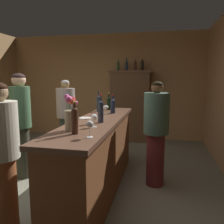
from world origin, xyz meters
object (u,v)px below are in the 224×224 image
object	(u,v)px
bar_counter	(97,157)
patron_near_entrance	(2,152)
wine_glass_rear	(94,118)
bartender	(156,130)
wine_bottle_riesling	(109,102)
wine_glass_front	(90,125)
wine_bottle_merlot	(113,105)
wine_bottle_chardonnay	(101,110)
cheese_plate	(85,118)
display_cabinet	(130,105)
wine_bottle_malbec	(75,119)
wine_glass_mid	(106,107)
display_bottle_left	(118,66)
display_bottle_midright	(142,65)
patron_by_cabinet	(66,115)
patron_redhead	(21,120)
display_bottle_midleft	(127,65)
display_bottle_center	(135,65)
wine_bottle_pinot	(99,103)
flower_arrangement	(71,116)

from	to	relation	value
bar_counter	patron_near_entrance	world-z (taller)	patron_near_entrance
wine_glass_rear	bartender	xyz separation A→B (m)	(0.68, 0.87, -0.30)
wine_bottle_riesling	wine_glass_front	size ratio (longest dim) A/B	1.86
wine_bottle_merlot	wine_bottle_chardonnay	world-z (taller)	wine_bottle_chardonnay
bar_counter	cheese_plate	xyz separation A→B (m)	(-0.19, 0.06, 0.52)
display_cabinet	wine_bottle_riesling	xyz separation A→B (m)	(-0.13, -1.83, 0.24)
wine_bottle_malbec	wine_bottle_chardonnay	bearing A→B (deg)	81.21
wine_glass_mid	display_bottle_left	distance (m)	2.46
display_bottle_midright	patron_by_cabinet	world-z (taller)	display_bottle_midright
display_bottle_left	cheese_plate	bearing A→B (deg)	-88.80
display_cabinet	patron_redhead	xyz separation A→B (m)	(-1.37, -2.58, 0.01)
bartender	bar_counter	bearing A→B (deg)	33.21
cheese_plate	wine_glass_mid	bearing A→B (deg)	66.40
bar_counter	wine_glass_rear	bearing A→B (deg)	-77.90
bar_counter	patron_near_entrance	distance (m)	1.26
wine_glass_mid	cheese_plate	xyz separation A→B (m)	(-0.19, -0.44, -0.10)
display_bottle_left	patron_redhead	size ratio (longest dim) A/B	0.18
patron_redhead	patron_by_cabinet	xyz separation A→B (m)	(0.27, 1.11, -0.09)
display_bottle_midleft	patron_redhead	world-z (taller)	display_bottle_midleft
display_bottle_midright	cheese_plate	bearing A→B (deg)	-101.08
display_bottle_center	cheese_plate	bearing A→B (deg)	-97.57
wine_bottle_merlot	wine_glass_front	bearing A→B (deg)	-86.05
wine_glass_rear	wine_bottle_pinot	bearing A→B (deg)	103.23
bar_counter	wine_glass_front	distance (m)	1.12
display_cabinet	wine_bottle_malbec	distance (m)	3.63
display_cabinet	wine_glass_mid	distance (m)	2.34
display_bottle_left	wine_bottle_malbec	bearing A→B (deg)	-86.10
display_bottle_left	display_bottle_center	size ratio (longest dim) A/B	1.11
patron_by_cabinet	bartender	size ratio (longest dim) A/B	1.01
bar_counter	display_cabinet	xyz separation A→B (m)	(0.06, 2.82, 0.40)
bar_counter	patron_redhead	world-z (taller)	patron_redhead
wine_bottle_malbec	display_bottle_center	xyz separation A→B (m)	(0.18, 3.62, 0.71)
patron_near_entrance	display_bottle_midright	bearing A→B (deg)	6.19
display_bottle_left	patron_by_cabinet	xyz separation A→B (m)	(-0.79, -1.47, -1.06)
wine_bottle_merlot	wine_glass_rear	distance (m)	1.08
wine_glass_front	wine_bottle_pinot	bearing A→B (deg)	102.76
patron_redhead	display_cabinet	bearing A→B (deg)	61.12
display_cabinet	display_bottle_left	size ratio (longest dim) A/B	5.85
wine_bottle_chardonnay	wine_bottle_pinot	bearing A→B (deg)	107.19
bar_counter	wine_bottle_chardonnay	xyz separation A→B (m)	(0.10, -0.17, 0.67)
wine_glass_rear	display_bottle_midright	world-z (taller)	display_bottle_midright
display_bottle_left	bartender	bearing A→B (deg)	-67.00
wine_bottle_merlot	flower_arrangement	bearing A→B (deg)	-97.82
display_bottle_midright	patron_redhead	xyz separation A→B (m)	(-1.66, -2.58, -0.98)
wine_glass_rear	patron_by_cabinet	bearing A→B (deg)	122.17
wine_bottle_pinot	wine_bottle_malbec	xyz separation A→B (m)	(0.18, -1.54, -0.00)
display_cabinet	wine_bottle_chardonnay	xyz separation A→B (m)	(0.03, -2.99, 0.27)
wine_bottle_riesling	patron_near_entrance	world-z (taller)	patron_near_entrance
display_cabinet	wine_bottle_chardonnay	world-z (taller)	display_cabinet
wine_bottle_chardonnay	display_bottle_midleft	xyz separation A→B (m)	(-0.13, 2.99, 0.72)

